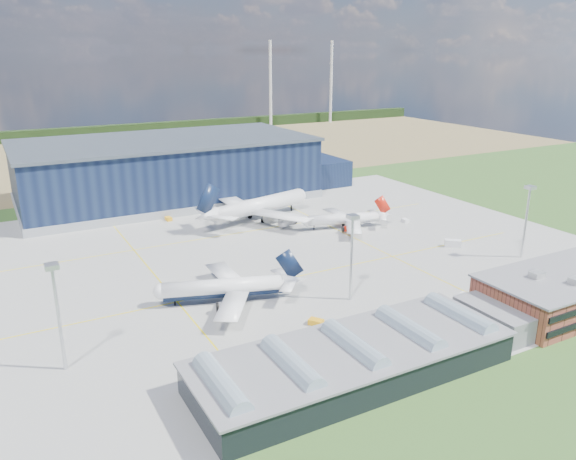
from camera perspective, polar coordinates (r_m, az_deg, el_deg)
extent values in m
plane|color=#2D501E|center=(167.18, -2.42, -3.96)|extent=(600.00, 600.00, 0.00)
cube|color=#979792|center=(175.60, -3.87, -2.88)|extent=(220.00, 160.00, 0.06)
cube|color=yellow|center=(158.90, -0.81, -5.11)|extent=(180.00, 0.40, 0.02)
cube|color=yellow|center=(197.30, -6.94, -0.61)|extent=(180.00, 0.40, 0.02)
cube|color=yellow|center=(166.23, -13.32, -4.55)|extent=(0.40, 120.00, 0.02)
cube|color=yellow|center=(194.66, 6.86, -0.86)|extent=(0.40, 120.00, 0.02)
cube|color=#93794F|center=(371.11, -17.82, 7.34)|extent=(600.00, 220.00, 0.01)
cube|color=black|center=(448.51, -19.96, 9.32)|extent=(600.00, 8.00, 8.00)
cylinder|color=silver|center=(482.52, -1.80, 14.58)|extent=(2.40, 2.40, 70.00)
cylinder|color=silver|center=(512.47, 4.39, 14.73)|extent=(2.40, 2.40, 70.00)
cube|color=#101A35|center=(249.17, -12.27, 5.95)|extent=(120.00, 60.00, 25.00)
cube|color=#8D939A|center=(251.56, -12.10, 3.52)|extent=(121.00, 61.00, 3.20)
cube|color=#465059|center=(246.92, -12.46, 8.90)|extent=(122.00, 62.00, 1.20)
cube|color=#101A35|center=(274.71, 2.71, 6.03)|extent=(24.00, 30.00, 12.00)
cube|color=brown|center=(157.52, 26.52, -5.56)|extent=(45.00, 22.00, 9.00)
cube|color=gray|center=(155.86, 26.76, -3.97)|extent=(46.00, 23.00, 0.50)
cube|color=black|center=(163.99, 23.30, -4.79)|extent=(44.00, 0.40, 1.40)
cube|color=black|center=(162.76, 23.44, -3.65)|extent=(44.00, 0.40, 1.40)
cube|color=beige|center=(148.85, 23.95, -4.19)|extent=(3.20, 2.60, 1.60)
cube|color=beige|center=(149.07, 27.24, -4.62)|extent=(3.20, 2.60, 1.60)
cube|color=black|center=(114.82, 6.67, -13.20)|extent=(65.00, 22.00, 6.00)
cube|color=gray|center=(113.21, 6.73, -11.81)|extent=(66.00, 23.00, 0.50)
cube|color=gray|center=(139.45, 20.39, -8.40)|extent=(10.00, 18.00, 6.00)
cylinder|color=#92A8B5|center=(101.56, -6.80, -15.47)|extent=(4.40, 18.00, 4.40)
cylinder|color=#92A8B5|center=(106.58, 0.39, -13.59)|extent=(4.40, 18.00, 4.40)
cylinder|color=#92A8B5|center=(113.11, 6.73, -11.73)|extent=(4.40, 18.00, 4.40)
cylinder|color=#92A8B5|center=(120.92, 12.25, -9.97)|extent=(4.40, 18.00, 4.40)
cylinder|color=#92A8B5|center=(129.78, 17.00, -8.37)|extent=(4.40, 18.00, 4.40)
cylinder|color=silver|center=(121.02, -22.23, -8.51)|extent=(0.70, 0.70, 22.00)
cube|color=silver|center=(116.65, -22.89, -3.42)|extent=(2.60, 2.60, 1.00)
cylinder|color=silver|center=(143.89, 6.44, -3.04)|extent=(0.70, 0.70, 22.00)
cube|color=silver|center=(140.24, 6.60, 1.35)|extent=(2.60, 2.60, 1.00)
cylinder|color=silver|center=(187.37, 22.98, 0.58)|extent=(0.70, 0.70, 22.00)
cube|color=silver|center=(184.58, 23.41, 3.99)|extent=(2.60, 2.60, 1.00)
cube|color=#F7A815|center=(134.31, 2.86, -9.33)|extent=(3.64, 4.01, 1.43)
cube|color=white|center=(123.79, 1.10, -11.60)|extent=(5.67, 3.54, 2.30)
cube|color=white|center=(216.41, 11.82, 0.96)|extent=(2.17, 3.07, 1.27)
cube|color=white|center=(192.87, 16.40, -1.31)|extent=(5.58, 5.04, 2.38)
cube|color=#F7A815|center=(218.49, -12.05, 1.12)|extent=(2.22, 3.35, 1.41)
cube|color=white|center=(212.62, -6.32, 0.94)|extent=(3.55, 3.67, 1.33)
cube|color=white|center=(150.89, 17.23, -6.77)|extent=(5.64, 3.75, 2.48)
cube|color=white|center=(144.11, 14.41, -7.51)|extent=(3.29, 5.59, 3.35)
imported|color=#99999E|center=(161.91, 21.96, -5.80)|extent=(4.19, 1.99, 1.33)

